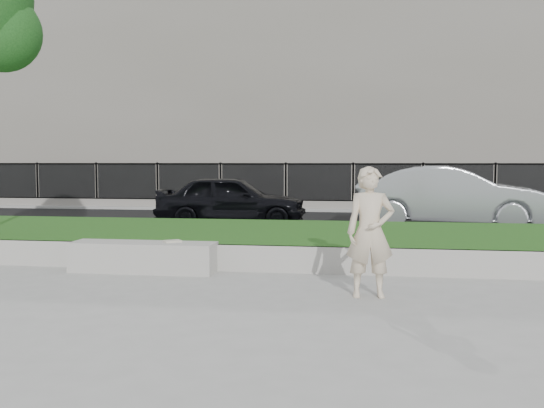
% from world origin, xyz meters
% --- Properties ---
extents(ground, '(90.00, 90.00, 0.00)m').
position_xyz_m(ground, '(0.00, 0.00, 0.00)').
color(ground, gray).
rests_on(ground, ground).
extents(grass_bank, '(34.00, 4.00, 0.40)m').
position_xyz_m(grass_bank, '(0.00, 3.00, 0.20)').
color(grass_bank, '#113A0E').
rests_on(grass_bank, ground).
extents(grass_kerb, '(34.00, 0.08, 0.40)m').
position_xyz_m(grass_kerb, '(0.00, 1.04, 0.20)').
color(grass_kerb, '#9A9890').
rests_on(grass_kerb, ground).
extents(street, '(34.00, 7.00, 0.04)m').
position_xyz_m(street, '(0.00, 8.50, 0.02)').
color(street, black).
rests_on(street, ground).
extents(far_pavement, '(34.00, 3.00, 0.12)m').
position_xyz_m(far_pavement, '(0.00, 13.00, 0.06)').
color(far_pavement, gray).
rests_on(far_pavement, ground).
extents(iron_fence, '(32.00, 0.30, 1.50)m').
position_xyz_m(iron_fence, '(0.00, 12.00, 0.54)').
color(iron_fence, slate).
rests_on(iron_fence, far_pavement).
extents(building_facade, '(34.00, 10.00, 10.00)m').
position_xyz_m(building_facade, '(0.00, 20.00, 5.00)').
color(building_facade, slate).
rests_on(building_facade, ground).
extents(stone_bench, '(2.17, 0.54, 0.44)m').
position_xyz_m(stone_bench, '(-1.26, 0.80, 0.22)').
color(stone_bench, '#9A9890').
rests_on(stone_bench, ground).
extents(man, '(0.62, 0.44, 1.58)m').
position_xyz_m(man, '(2.06, -0.38, 0.79)').
color(man, beige).
rests_on(man, ground).
extents(book, '(0.30, 0.29, 0.03)m').
position_xyz_m(book, '(-0.83, 0.87, 0.46)').
color(book, beige).
rests_on(book, stone_bench).
extents(car_dark, '(3.83, 1.75, 1.27)m').
position_xyz_m(car_dark, '(-1.33, 7.09, 0.68)').
color(car_dark, black).
rests_on(car_dark, street).
extents(car_silver, '(4.70, 2.10, 1.50)m').
position_xyz_m(car_silver, '(4.08, 7.43, 0.79)').
color(car_silver, '#999CA2').
rests_on(car_silver, street).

